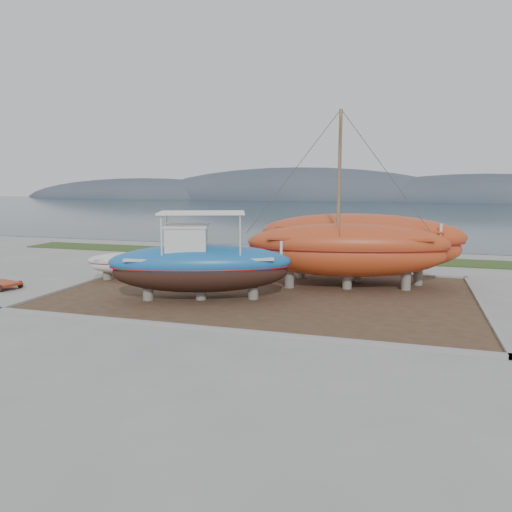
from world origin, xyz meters
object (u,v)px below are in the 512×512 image
(orange_sailboat, at_px, (349,201))
(blue_caique, at_px, (200,256))
(white_dinghy, at_px, (132,266))
(orange_bare_hull, at_px, (358,249))
(red_trailer, at_px, (4,286))

(orange_sailboat, bearing_deg, blue_caique, -156.50)
(white_dinghy, distance_m, orange_bare_hull, 11.52)
(blue_caique, distance_m, white_dinghy, 6.06)
(red_trailer, bearing_deg, white_dinghy, 49.23)
(orange_bare_hull, bearing_deg, blue_caique, -132.98)
(blue_caique, distance_m, orange_sailboat, 7.32)
(orange_sailboat, distance_m, red_trailer, 16.75)
(white_dinghy, bearing_deg, blue_caique, -48.05)
(blue_caique, bearing_deg, orange_sailboat, 15.34)
(orange_sailboat, distance_m, orange_bare_hull, 3.15)
(orange_bare_hull, height_order, red_trailer, orange_bare_hull)
(blue_caique, bearing_deg, red_trailer, 163.62)
(white_dinghy, relative_size, orange_sailboat, 0.48)
(blue_caique, height_order, orange_bare_hull, blue_caique)
(white_dinghy, xyz_separation_m, red_trailer, (-4.80, -3.60, -0.58))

